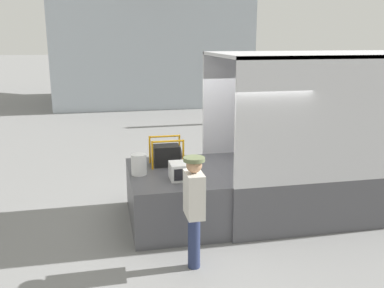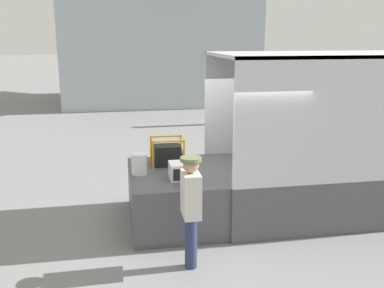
{
  "view_description": "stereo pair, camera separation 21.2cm",
  "coord_description": "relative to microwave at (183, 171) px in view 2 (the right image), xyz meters",
  "views": [
    {
      "loc": [
        -1.97,
        -7.27,
        3.31
      ],
      "look_at": [
        -0.5,
        -0.2,
        1.5
      ],
      "focal_mm": 40.0,
      "sensor_mm": 36.0,
      "label": 1
    },
    {
      "loc": [
        -1.76,
        -7.31,
        3.31
      ],
      "look_at": [
        -0.5,
        -0.2,
        1.5
      ],
      "focal_mm": 40.0,
      "sensor_mm": 36.0,
      "label": 2
    }
  ],
  "objects": [
    {
      "name": "ground_plane",
      "position": [
        0.7,
        0.43,
        -1.09
      ],
      "size": [
        160.0,
        160.0,
        0.0
      ],
      "primitive_type": "plane",
      "color": "gray"
    },
    {
      "name": "orange_bucket",
      "position": [
        -0.72,
        0.4,
        0.04
      ],
      "size": [
        0.27,
        0.27,
        0.37
      ],
      "color": "silver",
      "rests_on": "tailgate_deck"
    },
    {
      "name": "house_backdrop",
      "position": [
        1.19,
        16.37,
        3.55
      ],
      "size": [
        9.86,
        7.63,
        9.11
      ],
      "color": "#A8B2BC",
      "rests_on": "ground"
    },
    {
      "name": "tailgate_deck",
      "position": [
        -0.1,
        0.43,
        -0.62
      ],
      "size": [
        1.59,
        2.12,
        0.95
      ],
      "primitive_type": "cube",
      "color": "#4C4C51",
      "rests_on": "ground"
    },
    {
      "name": "worker_person",
      "position": [
        -0.08,
        -1.26,
        -0.06
      ],
      "size": [
        0.3,
        0.44,
        1.69
      ],
      "color": "navy",
      "rests_on": "ground"
    },
    {
      "name": "portable_generator",
      "position": [
        -0.14,
        0.88,
        0.06
      ],
      "size": [
        0.61,
        0.45,
        0.53
      ],
      "color": "black",
      "rests_on": "tailgate_deck"
    },
    {
      "name": "microwave",
      "position": [
        0.0,
        0.0,
        0.0
      ],
      "size": [
        0.46,
        0.41,
        0.29
      ],
      "color": "white",
      "rests_on": "tailgate_deck"
    }
  ]
}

